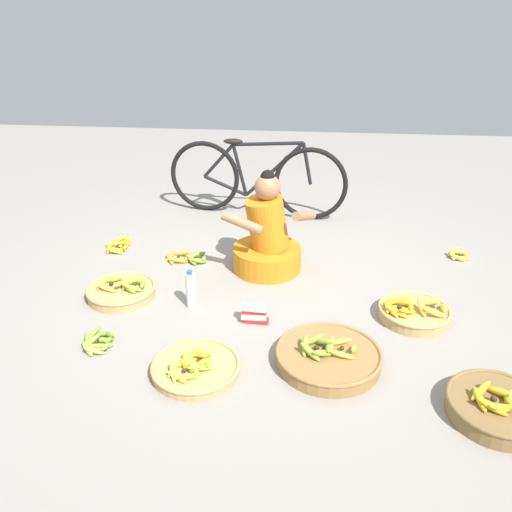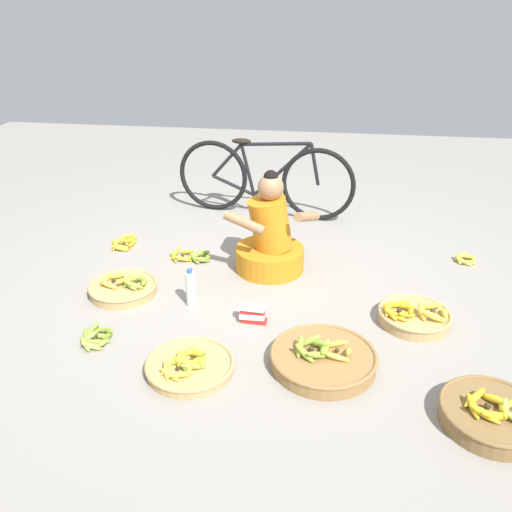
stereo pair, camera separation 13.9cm
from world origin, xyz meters
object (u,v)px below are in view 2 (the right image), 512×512
object	(u,v)px
banana_basket_near_bicycle	(190,365)
banana_basket_near_vendor	(492,414)
vendor_woman_front	(270,239)
banana_basket_front_center	(323,358)
banana_basket_front_right	(124,287)
bicycle_leaning	(264,179)
loose_bananas_mid_right	(466,259)
packet_carton_stack	(253,314)
loose_bananas_back_left	(126,242)
water_bottle	(191,289)
loose_bananas_mid_left	(96,338)
banana_basket_back_right	(414,316)
loose_bananas_back_center	(193,256)

from	to	relation	value
banana_basket_near_bicycle	banana_basket_near_vendor	world-z (taller)	banana_basket_near_vendor
vendor_woman_front	banana_basket_front_center	distance (m)	1.23
vendor_woman_front	banana_basket_front_right	bearing A→B (deg)	-151.85
bicycle_leaning	loose_bananas_mid_right	bearing A→B (deg)	-24.53
loose_bananas_mid_right	packet_carton_stack	size ratio (longest dim) A/B	1.06
banana_basket_front_center	banana_basket_near_vendor	size ratio (longest dim) A/B	1.20
packet_carton_stack	loose_bananas_back_left	bearing A→B (deg)	141.12
banana_basket_front_center	loose_bananas_back_left	bearing A→B (deg)	140.85
banana_basket_front_right	water_bottle	world-z (taller)	water_bottle
bicycle_leaning	packet_carton_stack	distance (m)	1.91
banana_basket_near_vendor	packet_carton_stack	size ratio (longest dim) A/B	2.88
loose_bananas_mid_left	loose_bananas_back_left	distance (m)	1.40
banana_basket_back_right	loose_bananas_back_left	distance (m)	2.42
loose_bananas_back_left	water_bottle	distance (m)	1.18
bicycle_leaning	banana_basket_front_right	distance (m)	1.85
loose_bananas_mid_right	packet_carton_stack	distance (m)	1.88
vendor_woman_front	banana_basket_near_vendor	world-z (taller)	vendor_woman_front
bicycle_leaning	water_bottle	distance (m)	1.76
banana_basket_near_vendor	packet_carton_stack	xyz separation A→B (m)	(-1.29, 0.72, 0.00)
vendor_woman_front	bicycle_leaning	world-z (taller)	vendor_woman_front
loose_bananas_back_left	loose_bananas_mid_right	xyz separation A→B (m)	(2.77, 0.09, -0.00)
vendor_woman_front	loose_bananas_back_left	size ratio (longest dim) A/B	2.65
banana_basket_front_center	banana_basket_front_right	size ratio (longest dim) A/B	1.26
vendor_woman_front	banana_basket_back_right	bearing A→B (deg)	-31.00
packet_carton_stack	loose_bananas_mid_right	bearing A→B (deg)	35.51
banana_basket_near_vendor	banana_basket_back_right	bearing A→B (deg)	107.19
banana_basket_back_right	water_bottle	xyz separation A→B (m)	(-1.46, 0.00, 0.08)
vendor_woman_front	loose_bananas_mid_left	world-z (taller)	vendor_woman_front
loose_bananas_back_left	water_bottle	size ratio (longest dim) A/B	1.09
banana_basket_front_right	packet_carton_stack	xyz separation A→B (m)	(0.96, -0.23, 0.01)
bicycle_leaning	water_bottle	size ratio (longest dim) A/B	6.22
banana_basket_front_center	banana_basket_near_vendor	xyz separation A→B (m)	(0.83, -0.33, 0.01)
banana_basket_near_vendor	banana_basket_front_right	bearing A→B (deg)	157.14
banana_basket_near_vendor	loose_bananas_back_center	world-z (taller)	banana_basket_near_vendor
banana_basket_near_bicycle	water_bottle	size ratio (longest dim) A/B	1.84
banana_basket_back_right	loose_bananas_back_left	size ratio (longest dim) A/B	1.56
banana_basket_back_right	water_bottle	size ratio (longest dim) A/B	1.69
loose_bananas_mid_left	banana_basket_near_vendor	bearing A→B (deg)	-9.48
bicycle_leaning	packet_carton_stack	xyz separation A→B (m)	(0.19, -1.87, -0.30)
banana_basket_near_vendor	loose_bananas_mid_right	size ratio (longest dim) A/B	2.73
loose_bananas_mid_left	packet_carton_stack	xyz separation A→B (m)	(0.91, 0.35, 0.03)
vendor_woman_front	banana_basket_back_right	world-z (taller)	vendor_woman_front
loose_bananas_back_left	banana_basket_front_right	bearing A→B (deg)	-69.67
water_bottle	banana_basket_front_right	bearing A→B (deg)	170.78
loose_bananas_mid_left	loose_bananas_back_center	size ratio (longest dim) A/B	0.73
bicycle_leaning	loose_bananas_back_left	size ratio (longest dim) A/B	5.73
banana_basket_back_right	banana_basket_near_vendor	size ratio (longest dim) A/B	0.91
vendor_woman_front	loose_bananas_mid_right	bearing A→B (deg)	12.82
loose_bananas_mid_left	bicycle_leaning	bearing A→B (deg)	72.08
banana_basket_back_right	banana_basket_near_vendor	world-z (taller)	banana_basket_near_vendor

